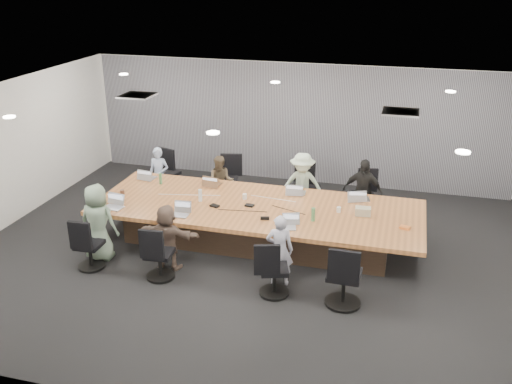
% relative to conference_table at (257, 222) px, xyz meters
% --- Properties ---
extents(floor, '(10.00, 8.00, 0.00)m').
position_rel_conference_table_xyz_m(floor, '(0.00, -0.50, -0.40)').
color(floor, black).
rests_on(floor, ground).
extents(ceiling, '(10.00, 8.00, 0.00)m').
position_rel_conference_table_xyz_m(ceiling, '(0.00, -0.50, 2.40)').
color(ceiling, white).
rests_on(ceiling, wall_back).
extents(wall_back, '(10.00, 0.00, 2.80)m').
position_rel_conference_table_xyz_m(wall_back, '(0.00, 3.50, 1.00)').
color(wall_back, silver).
rests_on(wall_back, ground).
extents(wall_front, '(10.00, 0.00, 2.80)m').
position_rel_conference_table_xyz_m(wall_front, '(0.00, -4.50, 1.00)').
color(wall_front, silver).
rests_on(wall_front, ground).
extents(wall_left, '(0.00, 8.00, 2.80)m').
position_rel_conference_table_xyz_m(wall_left, '(-5.00, -0.50, 1.00)').
color(wall_left, silver).
rests_on(wall_left, ground).
extents(curtain, '(9.80, 0.04, 2.80)m').
position_rel_conference_table_xyz_m(curtain, '(0.00, 3.42, 1.00)').
color(curtain, gray).
rests_on(curtain, ground).
extents(conference_table, '(6.00, 2.20, 0.74)m').
position_rel_conference_table_xyz_m(conference_table, '(0.00, 0.00, 0.00)').
color(conference_table, '#483427').
rests_on(conference_table, ground).
extents(chair_0, '(0.74, 0.74, 0.87)m').
position_rel_conference_table_xyz_m(chair_0, '(-2.58, 1.70, 0.03)').
color(chair_0, black).
rests_on(chair_0, ground).
extents(chair_1, '(0.72, 0.72, 0.87)m').
position_rel_conference_table_xyz_m(chair_1, '(-1.16, 1.70, 0.03)').
color(chair_1, black).
rests_on(chair_1, ground).
extents(chair_2, '(0.70, 0.70, 0.85)m').
position_rel_conference_table_xyz_m(chair_2, '(0.58, 1.70, 0.02)').
color(chair_2, black).
rests_on(chair_2, ground).
extents(chair_3, '(0.61, 0.61, 0.76)m').
position_rel_conference_table_xyz_m(chair_3, '(1.79, 1.70, -0.02)').
color(chair_3, black).
rests_on(chair_3, ground).
extents(chair_4, '(0.50, 0.50, 0.73)m').
position_rel_conference_table_xyz_m(chair_4, '(-2.51, -1.70, -0.04)').
color(chair_4, black).
rests_on(chair_4, ground).
extents(chair_5, '(0.54, 0.54, 0.75)m').
position_rel_conference_table_xyz_m(chair_5, '(-1.21, -1.70, -0.03)').
color(chair_5, black).
rests_on(chair_5, ground).
extents(chair_6, '(0.63, 0.63, 0.74)m').
position_rel_conference_table_xyz_m(chair_6, '(0.73, -1.70, -0.03)').
color(chair_6, black).
rests_on(chair_6, ground).
extents(chair_7, '(0.60, 0.60, 0.87)m').
position_rel_conference_table_xyz_m(chair_7, '(1.82, -1.70, 0.03)').
color(chair_7, black).
rests_on(chair_7, ground).
extents(person_0, '(0.46, 0.32, 1.22)m').
position_rel_conference_table_xyz_m(person_0, '(-2.58, 1.35, 0.21)').
color(person_0, '#A0B3D5').
rests_on(person_0, ground).
extents(laptop_0, '(0.36, 0.26, 0.02)m').
position_rel_conference_table_xyz_m(laptop_0, '(-2.58, 0.80, 0.35)').
color(laptop_0, '#B2B2B7').
rests_on(laptop_0, conference_table).
extents(person_1, '(0.64, 0.54, 1.16)m').
position_rel_conference_table_xyz_m(person_1, '(-1.16, 1.35, 0.18)').
color(person_1, brown).
rests_on(person_1, ground).
extents(laptop_1, '(0.38, 0.29, 0.02)m').
position_rel_conference_table_xyz_m(laptop_1, '(-1.16, 0.80, 0.35)').
color(laptop_1, '#8C6647').
rests_on(laptop_1, conference_table).
extents(person_2, '(0.95, 0.63, 1.38)m').
position_rel_conference_table_xyz_m(person_2, '(0.58, 1.35, 0.29)').
color(person_2, '#B4CBAF').
rests_on(person_2, ground).
extents(laptop_2, '(0.36, 0.26, 0.02)m').
position_rel_conference_table_xyz_m(laptop_2, '(0.58, 0.80, 0.35)').
color(laptop_2, '#B2B2B7').
rests_on(laptop_2, conference_table).
extents(person_3, '(0.83, 0.44, 1.36)m').
position_rel_conference_table_xyz_m(person_3, '(1.79, 1.35, 0.28)').
color(person_3, black).
rests_on(person_3, ground).
extents(laptop_3, '(0.40, 0.32, 0.02)m').
position_rel_conference_table_xyz_m(laptop_3, '(1.79, 0.80, 0.35)').
color(laptop_3, '#B2B2B7').
rests_on(laptop_3, conference_table).
extents(person_4, '(0.68, 0.44, 1.39)m').
position_rel_conference_table_xyz_m(person_4, '(-2.51, -1.35, 0.30)').
color(person_4, gray).
rests_on(person_4, ground).
extents(laptop_4, '(0.38, 0.28, 0.02)m').
position_rel_conference_table_xyz_m(laptop_4, '(-2.51, -0.80, 0.35)').
color(laptop_4, '#B2B2B7').
rests_on(laptop_4, conference_table).
extents(person_5, '(1.09, 0.38, 1.16)m').
position_rel_conference_table_xyz_m(person_5, '(-1.21, -1.35, 0.18)').
color(person_5, brown).
rests_on(person_5, ground).
extents(laptop_5, '(0.32, 0.23, 0.02)m').
position_rel_conference_table_xyz_m(laptop_5, '(-1.21, -0.80, 0.35)').
color(laptop_5, '#B2B2B7').
rests_on(laptop_5, conference_table).
extents(person_6, '(0.48, 0.35, 1.22)m').
position_rel_conference_table_xyz_m(person_6, '(0.73, -1.35, 0.21)').
color(person_6, '#ADACC0').
rests_on(person_6, ground).
extents(laptop_6, '(0.33, 0.26, 0.02)m').
position_rel_conference_table_xyz_m(laptop_6, '(0.73, -0.80, 0.35)').
color(laptop_6, '#B2B2B7').
rests_on(laptop_6, conference_table).
extents(bottle_green_left, '(0.06, 0.06, 0.22)m').
position_rel_conference_table_xyz_m(bottle_green_left, '(-2.18, 0.56, 0.45)').
color(bottle_green_left, '#4B8650').
rests_on(bottle_green_left, conference_table).
extents(bottle_green_right, '(0.08, 0.08, 0.24)m').
position_rel_conference_table_xyz_m(bottle_green_right, '(1.10, -0.39, 0.46)').
color(bottle_green_right, '#4B8650').
rests_on(bottle_green_right, conference_table).
extents(bottle_clear, '(0.08, 0.08, 0.23)m').
position_rel_conference_table_xyz_m(bottle_clear, '(-1.09, -0.07, 0.46)').
color(bottle_clear, silver).
rests_on(bottle_clear, conference_table).
extents(cup_white_far, '(0.11, 0.11, 0.10)m').
position_rel_conference_table_xyz_m(cup_white_far, '(-0.32, 0.24, 0.39)').
color(cup_white_far, white).
rests_on(cup_white_far, conference_table).
extents(cup_white_near, '(0.09, 0.09, 0.10)m').
position_rel_conference_table_xyz_m(cup_white_near, '(1.48, 0.10, 0.39)').
color(cup_white_near, white).
rests_on(cup_white_near, conference_table).
extents(mug_brown, '(0.09, 0.09, 0.10)m').
position_rel_conference_table_xyz_m(mug_brown, '(-2.65, -0.18, 0.39)').
color(mug_brown, brown).
rests_on(mug_brown, conference_table).
extents(mic_left, '(0.19, 0.16, 0.03)m').
position_rel_conference_table_xyz_m(mic_left, '(-0.74, -0.25, 0.36)').
color(mic_left, black).
rests_on(mic_left, conference_table).
extents(mic_right, '(0.17, 0.12, 0.03)m').
position_rel_conference_table_xyz_m(mic_right, '(-0.13, -0.06, 0.35)').
color(mic_right, black).
rests_on(mic_right, conference_table).
extents(stapler, '(0.16, 0.07, 0.06)m').
position_rel_conference_table_xyz_m(stapler, '(0.29, -0.56, 0.37)').
color(stapler, black).
rests_on(stapler, conference_table).
extents(canvas_bag, '(0.28, 0.19, 0.15)m').
position_rel_conference_table_xyz_m(canvas_bag, '(1.91, 0.09, 0.41)').
color(canvas_bag, '#B8AE8D').
rests_on(canvas_bag, conference_table).
extents(snack_packet, '(0.19, 0.15, 0.04)m').
position_rel_conference_table_xyz_m(snack_packet, '(2.65, -0.28, 0.36)').
color(snack_packet, orange).
rests_on(snack_packet, conference_table).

